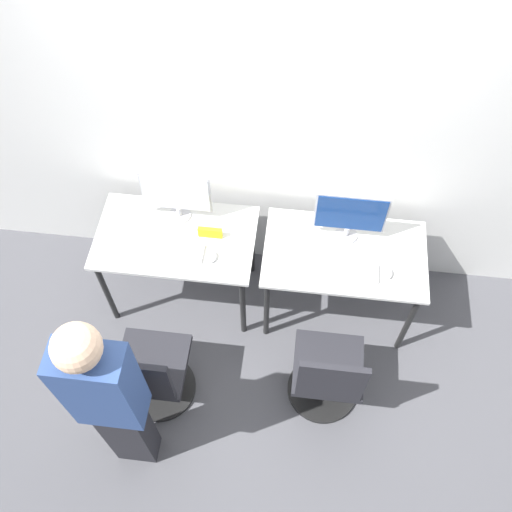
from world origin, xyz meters
TOP-DOWN VIEW (x-y plane):
  - ground_plane at (0.00, 0.00)m, footprint 20.00×20.00m
  - wall_back at (0.00, 0.76)m, footprint 12.00×0.05m
  - desk_left at (-0.56, 0.32)m, footprint 1.06×0.63m
  - monitor_left at (-0.56, 0.49)m, footprint 0.46×0.15m
  - keyboard_left at (-0.56, 0.19)m, footprint 0.42×0.14m
  - mouse_left at (-0.29, 0.18)m, footprint 0.06×0.09m
  - office_chair_left at (-0.60, -0.52)m, footprint 0.48×0.48m
  - person_left at (-0.65, -0.89)m, footprint 0.36×0.23m
  - desk_right at (0.56, 0.32)m, footprint 1.06×0.63m
  - monitor_right at (0.56, 0.46)m, footprint 0.46×0.15m
  - keyboard_right at (0.56, 0.17)m, footprint 0.42×0.14m
  - mouse_right at (0.84, 0.18)m, footprint 0.06×0.09m
  - office_chair_right at (0.52, -0.40)m, footprint 0.48×0.48m
  - placard_left at (-0.33, 0.35)m, footprint 0.16×0.03m

SIDE VIEW (x-z plane):
  - ground_plane at x=0.00m, z-range 0.00..0.00m
  - office_chair_left at x=-0.60m, z-range -0.08..0.82m
  - office_chair_right at x=0.52m, z-range -0.08..0.82m
  - desk_left at x=-0.56m, z-range 0.28..1.03m
  - desk_right at x=0.56m, z-range 0.28..1.03m
  - keyboard_left at x=-0.56m, z-range 0.75..0.77m
  - keyboard_right at x=0.56m, z-range 0.75..0.77m
  - mouse_left at x=-0.29m, z-range 0.75..0.78m
  - mouse_right at x=0.84m, z-range 0.75..0.78m
  - placard_left at x=-0.33m, z-range 0.75..0.83m
  - person_left at x=-0.65m, z-range 0.09..1.81m
  - monitor_left at x=-0.56m, z-range 0.76..1.16m
  - monitor_right at x=0.56m, z-range 0.76..1.16m
  - wall_back at x=0.00m, z-range 0.00..2.80m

